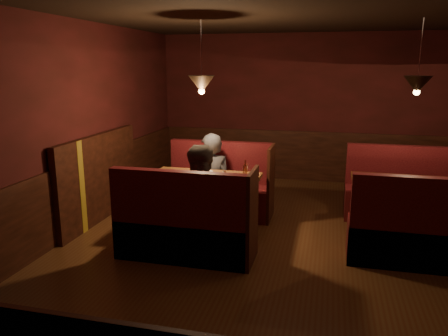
% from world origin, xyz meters
% --- Properties ---
extents(room, '(6.02, 7.02, 2.92)m').
position_xyz_m(room, '(-0.28, 0.05, 1.05)').
color(room, '#532A15').
rests_on(room, ground).
extents(main_table, '(1.51, 0.92, 1.06)m').
position_xyz_m(main_table, '(-1.23, 0.21, 0.62)').
color(main_table, brown).
rests_on(main_table, ground).
extents(main_bench_far, '(1.66, 0.59, 1.13)m').
position_xyz_m(main_bench_far, '(-1.22, 1.07, 0.36)').
color(main_bench_far, '#36080D').
rests_on(main_bench_far, ground).
extents(main_bench_near, '(1.66, 0.59, 1.13)m').
position_xyz_m(main_bench_near, '(-1.22, -0.64, 0.36)').
color(main_bench_near, '#36080D').
rests_on(main_bench_near, ground).
extents(second_table, '(1.40, 0.90, 0.79)m').
position_xyz_m(second_table, '(1.43, 0.66, 0.59)').
color(second_table, brown).
rests_on(second_table, ground).
extents(second_bench_far, '(1.55, 0.58, 1.11)m').
position_xyz_m(second_bench_far, '(1.46, 1.50, 0.35)').
color(second_bench_far, '#36080D').
rests_on(second_bench_far, ground).
extents(second_bench_near, '(1.55, 0.58, 1.11)m').
position_xyz_m(second_bench_near, '(1.46, -0.17, 0.35)').
color(second_bench_near, '#36080D').
rests_on(second_bench_near, ground).
extents(diner_a, '(0.70, 0.56, 1.67)m').
position_xyz_m(diner_a, '(-1.30, 0.82, 0.84)').
color(diner_a, '#353439').
rests_on(diner_a, ground).
extents(diner_b, '(1.01, 0.91, 1.70)m').
position_xyz_m(diner_b, '(-1.06, -0.34, 0.85)').
color(diner_b, '#372F29').
rests_on(diner_b, ground).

